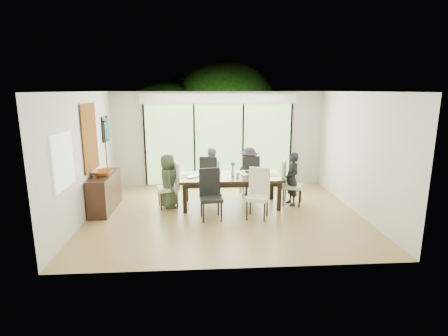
{
  "coord_description": "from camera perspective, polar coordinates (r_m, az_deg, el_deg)",
  "views": [
    {
      "loc": [
        -0.52,
        -7.48,
        2.73
      ],
      "look_at": [
        0.0,
        0.25,
        1.0
      ],
      "focal_mm": 28.0,
      "sensor_mm": 36.0,
      "label": 1
    }
  ],
  "objects": [
    {
      "name": "placemat_far_r",
      "position": [
        8.73,
        4.5,
        -0.55
      ],
      "size": [
        0.44,
        0.32,
        0.01
      ],
      "primitive_type": "cube",
      "color": "#92BB42",
      "rests_on": "table_top"
    },
    {
      "name": "chair_far_left",
      "position": [
        9.13,
        -2.15,
        -1.24
      ],
      "size": [
        0.58,
        0.58,
        1.1
      ],
      "primitive_type": null,
      "rotation": [
        0.0,
        0.0,
        2.81
      ],
      "color": "black",
      "rests_on": "floor"
    },
    {
      "name": "person_far_right",
      "position": [
        9.17,
        4.1,
        -0.59
      ],
      "size": [
        0.61,
        0.39,
        1.28
      ],
      "primitive_type": "imported",
      "rotation": [
        0.0,
        0.0,
        3.17
      ],
      "color": "#271F2E",
      "rests_on": "floor"
    },
    {
      "name": "ceiling",
      "position": [
        7.5,
        0.13,
        12.4
      ],
      "size": [
        6.0,
        5.0,
        0.01
      ],
      "primitive_type": "cube",
      "color": "white",
      "rests_on": "wall_back"
    },
    {
      "name": "chair_near_right",
      "position": [
        7.57,
        5.49,
        -4.23
      ],
      "size": [
        0.58,
        0.58,
        1.1
      ],
      "primitive_type": null,
      "rotation": [
        0.0,
        0.0,
        -0.34
      ],
      "color": "white",
      "rests_on": "floor"
    },
    {
      "name": "art_canvas",
      "position": [
        9.54,
        -18.69,
        6.04
      ],
      "size": [
        0.01,
        0.45,
        0.55
      ],
      "primitive_type": "cube",
      "color": "#194750",
      "rests_on": "wall_left"
    },
    {
      "name": "hyacinth_blooms",
      "position": [
        8.28,
        1.46,
        0.7
      ],
      "size": [
        0.11,
        0.11,
        0.11
      ],
      "primitive_type": "sphere",
      "color": "#4C5CC0",
      "rests_on": "table_top"
    },
    {
      "name": "chair_right_end",
      "position": [
        8.59,
        11.15,
        -2.36
      ],
      "size": [
        0.59,
        0.59,
        1.1
      ],
      "primitive_type": null,
      "rotation": [
        0.0,
        0.0,
        1.21
      ],
      "color": "beige",
      "rests_on": "floor"
    },
    {
      "name": "tapestry",
      "position": [
        8.31,
        -21.03,
        4.64
      ],
      "size": [
        0.02,
        1.0,
        1.5
      ],
      "primitive_type": "cube",
      "color": "#9D5116",
      "rests_on": "wall_left"
    },
    {
      "name": "cup_a",
      "position": [
        8.39,
        -3.72,
        -0.77
      ],
      "size": [
        0.17,
        0.17,
        0.1
      ],
      "primitive_type": "imported",
      "rotation": [
        0.0,
        0.0,
        0.64
      ],
      "color": "white",
      "rests_on": "table_top"
    },
    {
      "name": "table_leg_fr",
      "position": [
        8.15,
        9.0,
        -4.6
      ],
      "size": [
        0.09,
        0.09,
        0.69
      ],
      "primitive_type": "cube",
      "color": "black",
      "rests_on": "floor"
    },
    {
      "name": "placemat_paper",
      "position": [
        7.97,
        -2.63,
        -1.82
      ],
      "size": [
        0.44,
        0.32,
        0.01
      ],
      "primitive_type": "cube",
      "color": "white",
      "rests_on": "table_top"
    },
    {
      "name": "cup_c",
      "position": [
        8.48,
        6.47,
        -0.69
      ],
      "size": [
        0.17,
        0.17,
        0.1
      ],
      "primitive_type": "imported",
      "rotation": [
        0.0,
        0.0,
        3.71
      ],
      "color": "white",
      "rests_on": "table_top"
    },
    {
      "name": "placemat_far_l",
      "position": [
        8.65,
        -2.07,
        -0.65
      ],
      "size": [
        0.44,
        0.32,
        0.01
      ],
      "primitive_type": "cube",
      "color": "#92BE44",
      "rests_on": "table_top"
    },
    {
      "name": "chair_left_end",
      "position": [
        8.34,
        -9.2,
        -2.74
      ],
      "size": [
        0.55,
        0.55,
        1.1
      ],
      "primitive_type": null,
      "rotation": [
        0.0,
        0.0,
        -1.33
      ],
      "color": "white",
      "rests_on": "floor"
    },
    {
      "name": "glass_doors",
      "position": [
        10.08,
        -0.86,
        3.86
      ],
      "size": [
        4.2,
        0.02,
        2.3
      ],
      "primitive_type": "cube",
      "color": "#598C3F",
      "rests_on": "wall_back"
    },
    {
      "name": "table_leg_br",
      "position": [
        8.95,
        7.79,
        -2.98
      ],
      "size": [
        0.09,
        0.09,
        0.69
      ],
      "primitive_type": "cube",
      "color": "black",
      "rests_on": "floor"
    },
    {
      "name": "wall_left",
      "position": [
        8.0,
        -21.93,
        1.74
      ],
      "size": [
        0.02,
        5.0,
        2.7
      ],
      "primitive_type": "cube",
      "color": "white",
      "rests_on": "floor"
    },
    {
      "name": "platter_base",
      "position": [
        7.96,
        -2.63,
        -1.71
      ],
      "size": [
        0.26,
        0.26,
        0.02
      ],
      "primitive_type": "cube",
      "color": "white",
      "rests_on": "table_top"
    },
    {
      "name": "candlestick_shaft",
      "position": [
        8.7,
        -18.76,
        3.44
      ],
      "size": [
        0.02,
        0.02,
        1.17
      ],
      "primitive_type": "cylinder",
      "color": "black",
      "rests_on": "sideboard"
    },
    {
      "name": "cup_b",
      "position": [
        8.19,
        2.24,
        -1.1
      ],
      "size": [
        0.12,
        0.12,
        0.09
      ],
      "primitive_type": "imported",
      "rotation": [
        0.0,
        0.0,
        1.85
      ],
      "color": "white",
      "rests_on": "table_top"
    },
    {
      "name": "chair_far_right",
      "position": [
        9.21,
        4.08,
        -1.14
      ],
      "size": [
        0.5,
        0.5,
        1.1
      ],
      "primitive_type": null,
      "rotation": [
        0.0,
        0.0,
        3.23
      ],
      "color": "black",
      "rests_on": "floor"
    },
    {
      "name": "wall_back",
      "position": [
        10.1,
        -0.87,
        4.74
      ],
      "size": [
        6.0,
        0.02,
        2.7
      ],
      "primitive_type": "cube",
      "color": "beige",
      "rests_on": "floor"
    },
    {
      "name": "tablet_far_r",
      "position": [
        8.68,
        4.22,
        -0.58
      ],
      "size": [
        0.24,
        0.17,
        0.01
      ],
      "primitive_type": "cube",
      "color": "black",
      "rests_on": "table_top"
    },
    {
      "name": "candlestick_base",
      "position": [
        8.8,
        -18.49,
        -0.34
      ],
      "size": [
        0.09,
        0.09,
        0.04
      ],
      "primitive_type": "cylinder",
      "color": "black",
      "rests_on": "sideboard"
    },
    {
      "name": "art_frame",
      "position": [
        9.55,
        -18.81,
        6.04
      ],
      "size": [
        0.03,
        0.55,
        0.65
      ],
      "primitive_type": "cube",
      "color": "black",
      "rests_on": "wall_left"
    },
    {
      "name": "wall_front",
      "position": [
        5.18,
        2.07,
        -2.87
      ],
      "size": [
        6.0,
        0.02,
        2.7
      ],
      "primitive_type": "cube",
      "color": "silver",
      "rests_on": "floor"
    },
    {
      "name": "side_window",
      "position": [
        6.85,
        -24.73,
        1.07
      ],
      "size": [
        0.02,
        0.9,
        1.0
      ],
      "primitive_type": "cube",
      "color": "#8CAD7F",
      "rests_on": "wall_left"
    },
    {
      "name": "blinds_header",
      "position": [
        9.95,
        -0.88,
        11.27
      ],
      "size": [
        4.4,
        0.06,
        0.28
      ],
      "primitive_type": "cube",
      "color": "white",
      "rests_on": "wall_back"
    },
    {
      "name": "mullion_c",
      "position": [
        10.13,
        3.11,
        3.89
      ],
      "size": [
        0.05,
        0.04,
        2.3
      ],
      "primitive_type": "cube",
      "color": "black",
      "rests_on": "wall_back"
    },
    {
      "name": "floor",
      "position": [
        7.98,
        0.12,
        -7.45
      ],
      "size": [
        6.0,
        5.0,
        0.01
      ],
      "primitive_type": "cube",
      "color": "brown",
      "rests_on": "ground"
    },
    {
      "name": "wall_right",
      "position": [
        8.38,
        21.13,
        2.27
      ],
      "size": [
        0.02,
        5.0,
        2.7
      ],
      "primitive_type": "cube",
      "color": "beige",
      "rests_on": "floor"
    },
    {
      "name": "papers",
      "position": [
        8.33,
        5.97,
        -1.24
      ],
      "size": [
        0.3,
        0.22,
        0.0
      ],
      "primitive_type": "cube",
      "color": "white",
      "rests_on": "table_top"
    },
    {
      "name": "person_far_left",
      "position": [
        9.09,
        -2.15,
        -0.69
      ],
      "size": [
        0.65,
        0.46,
        1.28
      ],
      "primitive_type": "imported",
      "rotation": [
        0.0,
        0.0,
        3.29
      ],
      "color": "#7D9DB4",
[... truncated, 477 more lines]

